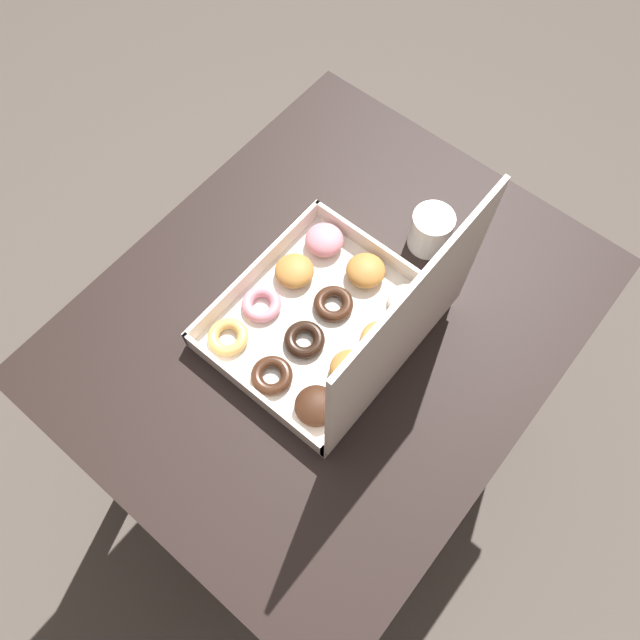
# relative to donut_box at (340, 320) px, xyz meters

# --- Properties ---
(ground_plane) EXTENTS (8.00, 8.00, 0.00)m
(ground_plane) POSITION_rel_donut_box_xyz_m (-0.02, -0.04, -0.83)
(ground_plane) COLOR #564C44
(dining_table) EXTENTS (0.93, 0.77, 0.77)m
(dining_table) POSITION_rel_donut_box_xyz_m (-0.02, -0.04, -0.20)
(dining_table) COLOR black
(dining_table) RESTS_ON ground_plane
(donut_box) EXTENTS (0.36, 0.32, 0.37)m
(donut_box) POSITION_rel_donut_box_xyz_m (0.00, 0.00, 0.00)
(donut_box) COLOR silver
(donut_box) RESTS_ON dining_table
(coffee_mug) EXTENTS (0.08, 0.08, 0.08)m
(coffee_mug) POSITION_rel_donut_box_xyz_m (-0.26, 0.01, -0.02)
(coffee_mug) COLOR white
(coffee_mug) RESTS_ON dining_table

